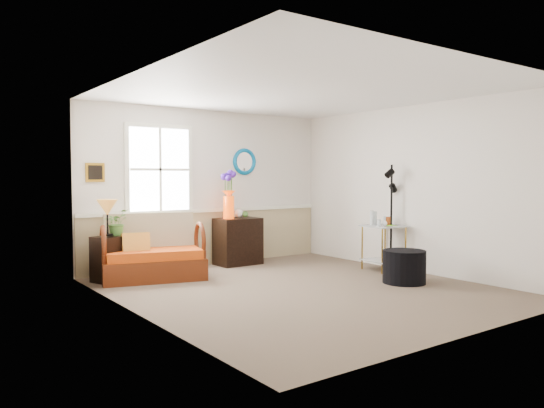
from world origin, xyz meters
TOP-DOWN VIEW (x-y plane):
  - floor at (0.00, 0.00)m, footprint 4.50×5.00m
  - ceiling at (0.00, 0.00)m, footprint 4.50×5.00m
  - walls at (0.00, 0.00)m, footprint 4.51×5.01m
  - wainscot at (0.00, 2.48)m, footprint 4.46×0.02m
  - chair_rail at (0.00, 2.47)m, footprint 4.46×0.04m
  - window at (-0.90, 2.47)m, footprint 1.14×0.06m
  - picture at (-1.92, 2.48)m, footprint 0.28×0.03m
  - mirror at (0.70, 2.48)m, footprint 0.47×0.07m
  - loveseat at (-1.32, 1.81)m, footprint 1.60×1.16m
  - throw_pillow at (-1.57, 1.82)m, footprint 0.40×0.16m
  - lamp_stand at (-1.91, 2.00)m, footprint 0.47×0.47m
  - table_lamp at (-1.92, 1.95)m, footprint 0.40×0.40m
  - potted_plant at (-1.77, 2.04)m, footprint 0.50×0.50m
  - cabinet at (0.37, 2.18)m, footprint 0.74×0.48m
  - flower_vase at (0.19, 2.18)m, footprint 0.30×0.30m
  - side_table at (1.95, 0.35)m, footprint 0.63×0.63m
  - tabletop_items at (1.94, 0.39)m, footprint 0.42×0.42m
  - floor_lamp at (2.09, 0.32)m, footprint 0.27×0.27m
  - ottoman at (1.42, -0.51)m, footprint 0.74×0.74m

SIDE VIEW (x-z plane):
  - floor at x=0.00m, z-range -0.01..0.01m
  - ottoman at x=1.42m, z-range 0.00..0.46m
  - lamp_stand at x=-1.91m, z-range 0.00..0.65m
  - side_table at x=1.95m, z-range 0.00..0.72m
  - cabinet at x=0.37m, z-range 0.00..0.79m
  - wainscot at x=0.00m, z-range 0.00..0.90m
  - loveseat at x=-1.32m, z-range 0.00..0.94m
  - throw_pillow at x=-1.57m, z-range 0.31..0.69m
  - potted_plant at x=-1.77m, z-range 0.65..0.94m
  - tabletop_items at x=1.94m, z-range 0.72..0.95m
  - floor_lamp at x=2.09m, z-range 0.00..1.68m
  - table_lamp at x=-1.92m, z-range 0.65..1.17m
  - chair_rail at x=0.00m, z-range 0.89..0.95m
  - flower_vase at x=0.19m, z-range 0.79..1.57m
  - walls at x=0.00m, z-range 0.00..2.60m
  - picture at x=-1.92m, z-range 1.41..1.69m
  - window at x=-0.90m, z-range 0.88..2.32m
  - mirror at x=0.70m, z-range 1.51..1.99m
  - ceiling at x=0.00m, z-range 2.60..2.60m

